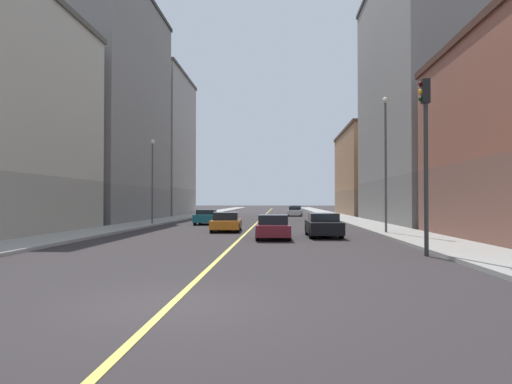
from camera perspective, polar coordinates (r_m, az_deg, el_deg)
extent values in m
plane|color=#2F2A2B|center=(9.60, -10.40, -13.48)|extent=(400.00, 400.00, 0.00)
cube|color=#9E9B93|center=(58.64, 10.32, -3.03)|extent=(3.29, 168.00, 0.15)
cube|color=#9E9B93|center=(59.35, -8.57, -3.01)|extent=(3.29, 168.00, 0.15)
cube|color=#E5D14C|center=(58.20, 0.82, -3.12)|extent=(0.16, 154.00, 0.01)
cube|color=slate|center=(46.02, 21.07, -1.07)|extent=(10.31, 22.06, 4.05)
cube|color=gray|center=(47.49, 20.97, 13.25)|extent=(10.31, 22.06, 19.45)
cube|color=#8F6B4F|center=(69.32, 14.87, -1.31)|extent=(10.31, 20.13, 3.53)
cube|color=#A8754C|center=(69.54, 14.84, 3.59)|extent=(10.31, 20.13, 8.35)
cube|color=#4B3422|center=(70.03, 14.82, 7.15)|extent=(10.61, 20.43, 0.40)
cube|color=slate|center=(50.07, -18.90, -1.42)|extent=(10.31, 20.26, 3.47)
cube|color=gray|center=(51.31, -18.82, 11.57)|extent=(10.31, 20.26, 19.60)
cube|color=gray|center=(68.30, -12.89, -1.21)|extent=(10.31, 16.17, 3.80)
cube|color=#9E9993|center=(68.99, -12.85, 7.06)|extent=(10.31, 16.17, 16.05)
cube|color=#474442|center=(70.63, -12.82, 13.68)|extent=(10.61, 16.47, 0.40)
cylinder|color=#2D2D2D|center=(18.49, 20.16, 1.46)|extent=(0.16, 0.16, 5.73)
cube|color=black|center=(18.92, 20.10, 11.54)|extent=(0.28, 0.32, 0.90)
sphere|color=#320404|center=(18.94, 19.62, 12.37)|extent=(0.20, 0.20, 0.20)
sphere|color=orange|center=(18.87, 19.62, 11.54)|extent=(0.20, 0.20, 0.20)
sphere|color=black|center=(18.82, 19.63, 10.71)|extent=(0.20, 0.20, 0.20)
cylinder|color=#4C4C51|center=(29.46, 15.65, 2.95)|extent=(0.14, 0.14, 7.94)
sphere|color=#EAEACC|center=(30.03, 15.61, 10.81)|extent=(0.36, 0.36, 0.36)
cylinder|color=#4C4C51|center=(40.22, -12.61, 1.04)|extent=(0.14, 0.14, 6.79)
sphere|color=#EAEACC|center=(40.51, -12.59, 6.05)|extent=(0.36, 0.36, 0.36)
cube|color=#196670|center=(41.13, -6.10, -3.20)|extent=(1.82, 4.26, 0.67)
cube|color=black|center=(41.06, -6.11, -2.45)|extent=(1.58, 2.00, 0.40)
cylinder|color=black|center=(42.56, -6.91, -3.44)|extent=(0.23, 0.64, 0.64)
cylinder|color=black|center=(42.34, -4.77, -3.46)|extent=(0.23, 0.64, 0.64)
cylinder|color=black|center=(39.97, -7.51, -3.59)|extent=(0.23, 0.64, 0.64)
cylinder|color=black|center=(39.73, -5.23, -3.61)|extent=(0.23, 0.64, 0.64)
cube|color=maroon|center=(25.32, 2.08, -4.60)|extent=(1.90, 4.41, 0.59)
cube|color=black|center=(25.21, 2.09, -3.38)|extent=(1.62, 2.01, 0.50)
cylinder|color=black|center=(26.68, 0.30, -4.84)|extent=(0.24, 0.65, 0.64)
cylinder|color=black|center=(26.71, 3.77, -4.84)|extent=(0.24, 0.65, 0.64)
cylinder|color=black|center=(23.99, 0.20, -5.26)|extent=(0.24, 0.65, 0.64)
cylinder|color=black|center=(24.01, 4.06, -5.26)|extent=(0.24, 0.65, 0.64)
cube|color=silver|center=(69.68, 4.83, -2.34)|extent=(1.97, 4.50, 0.66)
cube|color=black|center=(69.88, 4.81, -1.87)|extent=(1.66, 2.36, 0.49)
cylinder|color=black|center=(70.99, 4.10, -2.51)|extent=(0.25, 0.65, 0.64)
cylinder|color=black|center=(71.11, 5.39, -2.50)|extent=(0.25, 0.65, 0.64)
cylinder|color=black|center=(68.25, 4.25, -2.56)|extent=(0.25, 0.65, 0.64)
cylinder|color=black|center=(68.39, 5.59, -2.56)|extent=(0.25, 0.65, 0.64)
cube|color=white|center=(63.14, 4.76, -2.50)|extent=(1.87, 4.42, 0.60)
cube|color=black|center=(63.34, 4.76, -2.01)|extent=(1.59, 2.12, 0.45)
cylinder|color=black|center=(64.51, 4.06, -2.65)|extent=(0.24, 0.65, 0.64)
cylinder|color=black|center=(64.51, 5.46, -2.64)|extent=(0.24, 0.65, 0.64)
cylinder|color=black|center=(61.80, 4.03, -2.71)|extent=(0.24, 0.65, 0.64)
cylinder|color=black|center=(61.80, 5.49, -2.71)|extent=(0.24, 0.65, 0.64)
cube|color=black|center=(26.99, 8.26, -4.28)|extent=(1.89, 4.63, 0.68)
cube|color=black|center=(27.08, 8.23, -3.07)|extent=(1.63, 2.40, 0.46)
cylinder|color=black|center=(28.35, 6.29, -4.62)|extent=(0.23, 0.64, 0.64)
cylinder|color=black|center=(28.52, 9.59, -4.59)|extent=(0.23, 0.64, 0.64)
cylinder|color=black|center=(25.51, 6.78, -5.01)|extent=(0.23, 0.64, 0.64)
cylinder|color=black|center=(25.70, 10.44, -4.97)|extent=(0.23, 0.64, 0.64)
cube|color=orange|center=(31.55, -3.67, -3.94)|extent=(2.04, 4.39, 0.56)
cube|color=black|center=(31.45, -3.68, -2.97)|extent=(1.73, 2.16, 0.51)
cylinder|color=black|center=(32.96, -4.98, -4.13)|extent=(0.25, 0.65, 0.64)
cylinder|color=black|center=(32.84, -2.01, -4.14)|extent=(0.25, 0.65, 0.64)
cylinder|color=black|center=(30.31, -5.48, -4.39)|extent=(0.25, 0.65, 0.64)
cylinder|color=black|center=(30.18, -2.24, -4.41)|extent=(0.25, 0.65, 0.64)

